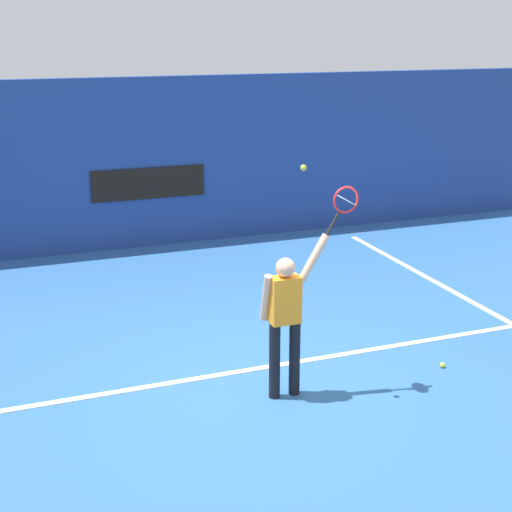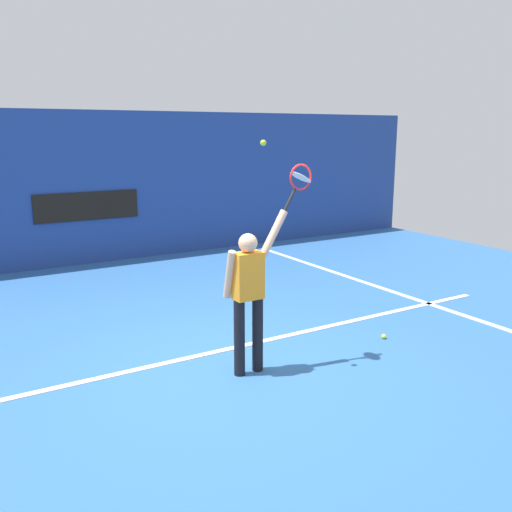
{
  "view_description": "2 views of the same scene",
  "coord_description": "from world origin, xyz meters",
  "px_view_note": "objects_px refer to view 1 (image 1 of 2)",
  "views": [
    {
      "loc": [
        -2.93,
        -7.41,
        4.14
      ],
      "look_at": [
        0.02,
        0.49,
        1.5
      ],
      "focal_mm": 51.59,
      "sensor_mm": 36.0,
      "label": 1
    },
    {
      "loc": [
        -3.04,
        -5.59,
        2.82
      ],
      "look_at": [
        0.23,
        -0.21,
        1.4
      ],
      "focal_mm": 39.03,
      "sensor_mm": 36.0,
      "label": 2
    }
  ],
  "objects_px": {
    "tennis_player": "(285,315)",
    "spare_ball": "(442,365)",
    "tennis_racket": "(344,203)",
    "tennis_ball": "(304,168)"
  },
  "relations": [
    {
      "from": "tennis_player",
      "to": "spare_ball",
      "type": "bearing_deg",
      "value": -0.89
    },
    {
      "from": "spare_ball",
      "to": "tennis_racket",
      "type": "bearing_deg",
      "value": 178.86
    },
    {
      "from": "tennis_player",
      "to": "tennis_racket",
      "type": "distance_m",
      "value": 1.43
    },
    {
      "from": "tennis_ball",
      "to": "spare_ball",
      "type": "distance_m",
      "value": 3.32
    },
    {
      "from": "tennis_player",
      "to": "spare_ball",
      "type": "relative_size",
      "value": 28.41
    },
    {
      "from": "tennis_racket",
      "to": "tennis_ball",
      "type": "relative_size",
      "value": 8.92
    },
    {
      "from": "tennis_player",
      "to": "spare_ball",
      "type": "height_order",
      "value": "tennis_player"
    },
    {
      "from": "tennis_racket",
      "to": "spare_ball",
      "type": "height_order",
      "value": "tennis_racket"
    },
    {
      "from": "tennis_racket",
      "to": "spare_ball",
      "type": "xyz_separation_m",
      "value": [
        1.46,
        -0.03,
        -2.23
      ]
    },
    {
      "from": "tennis_ball",
      "to": "spare_ball",
      "type": "bearing_deg",
      "value": -0.09
    }
  ]
}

